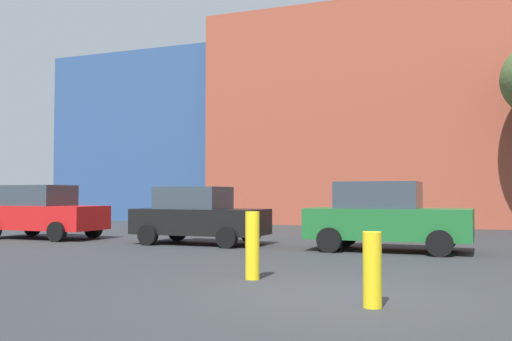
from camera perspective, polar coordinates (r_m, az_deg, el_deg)
ground_plane at (r=8.50m, az=8.31°, el=-12.09°), size 200.00×200.00×0.00m
building_backdrop at (r=31.61m, az=18.77°, el=4.10°), size 41.78×12.39×12.15m
parked_car_0 at (r=19.96m, az=-20.26°, el=-3.84°), size 3.96×1.94×1.71m
parked_car_1 at (r=16.71m, az=-5.68°, el=-4.43°), size 3.79×1.86×1.64m
parked_car_2 at (r=15.02m, az=12.63°, el=-4.44°), size 4.03×1.98×1.75m
bollard_yellow_0 at (r=7.63m, az=11.37°, el=-9.54°), size 0.24×0.24×0.96m
bollard_yellow_1 at (r=9.88m, az=-0.36°, el=-7.38°), size 0.24×0.24×1.14m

